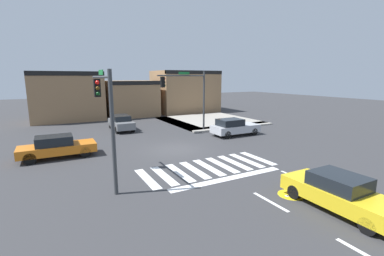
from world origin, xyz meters
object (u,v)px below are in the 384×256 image
Objects in this scene: traffic_signal_southwest at (105,105)px; car_orange at (57,147)px; car_yellow at (340,193)px; traffic_signal_northeast at (187,90)px; car_silver at (234,127)px; car_gray at (121,122)px.

traffic_signal_southwest is 6.98m from car_orange.
traffic_signal_northeast is at bearing -5.84° from car_yellow.
car_yellow is at bearing -109.88° from car_silver.
car_orange is (-11.36, -3.46, -3.26)m from traffic_signal_northeast.
traffic_signal_northeast is at bearing -44.69° from traffic_signal_southwest.
car_gray is at bearing 139.07° from car_silver.
traffic_signal_southwest is 0.96× the size of traffic_signal_northeast.
traffic_signal_northeast is 1.31× the size of car_silver.
traffic_signal_northeast reaches higher than car_silver.
traffic_signal_northeast is 1.24× the size of car_orange.
car_gray is (-5.40, 3.94, -3.23)m from traffic_signal_northeast.
car_gray reaches higher than car_yellow.
car_silver is (14.42, 0.06, 0.02)m from car_orange.
car_silver reaches higher than car_yellow.
car_gray reaches higher than car_orange.
car_silver is at bearing 132.00° from traffic_signal_northeast.
car_yellow is (3.71, -20.49, -0.07)m from car_gray.
traffic_signal_southwest is 1.24× the size of car_yellow.
car_gray is (3.81, 13.25, -3.11)m from traffic_signal_southwest.
traffic_signal_northeast is 5.60m from car_silver.
car_silver is (12.28, 5.91, -3.11)m from traffic_signal_southwest.
traffic_signal_northeast is (9.21, 9.31, 0.12)m from traffic_signal_southwest.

